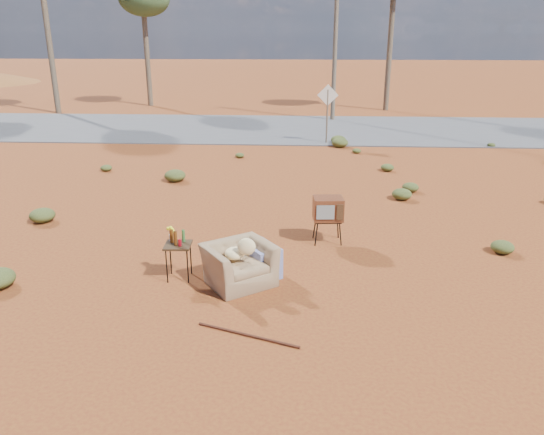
{
  "coord_description": "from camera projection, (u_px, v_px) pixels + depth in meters",
  "views": [
    {
      "loc": [
        0.59,
        -7.88,
        4.09
      ],
      "look_at": [
        0.06,
        1.33,
        0.8
      ],
      "focal_mm": 35.0,
      "sensor_mm": 36.0,
      "label": 1
    }
  ],
  "objects": [
    {
      "name": "rusty_bar",
      "position": [
        248.0,
        335.0,
        7.47
      ],
      "size": [
        1.49,
        0.58,
        0.04
      ],
      "primitive_type": "cylinder",
      "rotation": [
        0.0,
        1.57,
        -0.35
      ],
      "color": "#4E2214",
      "rests_on": "ground"
    },
    {
      "name": "armchair",
      "position": [
        243.0,
        258.0,
        8.95
      ],
      "size": [
        1.38,
        1.39,
        0.94
      ],
      "rotation": [
        0.0,
        0.0,
        0.62
      ],
      "color": "#8C6E4C",
      "rests_on": "ground"
    },
    {
      "name": "side_table",
      "position": [
        176.0,
        242.0,
        9.03
      ],
      "size": [
        0.47,
        0.47,
        0.91
      ],
      "rotation": [
        0.0,
        0.0,
        0.05
      ],
      "color": "#392614",
      "rests_on": "ground"
    },
    {
      "name": "scrub_patch",
      "position": [
        243.0,
        200.0,
        12.97
      ],
      "size": [
        17.49,
        8.07,
        0.33
      ],
      "color": "#535926",
      "rests_on": "ground"
    },
    {
      "name": "ground",
      "position": [
        264.0,
        289.0,
        8.82
      ],
      "size": [
        140.0,
        140.0,
        0.0
      ],
      "primitive_type": "plane",
      "color": "brown",
      "rests_on": "ground"
    },
    {
      "name": "road_sign",
      "position": [
        328.0,
        103.0,
        19.52
      ],
      "size": [
        0.78,
        0.06,
        2.19
      ],
      "color": "brown",
      "rests_on": "ground"
    },
    {
      "name": "highway",
      "position": [
        289.0,
        129.0,
        22.92
      ],
      "size": [
        140.0,
        7.0,
        0.04
      ],
      "primitive_type": "cube",
      "color": "#565659",
      "rests_on": "ground"
    },
    {
      "name": "tv_unit",
      "position": [
        328.0,
        209.0,
        10.56
      ],
      "size": [
        0.62,
        0.52,
        0.94
      ],
      "rotation": [
        0.0,
        0.0,
        0.08
      ],
      "color": "black",
      "rests_on": "ground"
    },
    {
      "name": "utility_pole_center",
      "position": [
        336.0,
        28.0,
        23.77
      ],
      "size": [
        1.4,
        0.2,
        8.0
      ],
      "color": "brown",
      "rests_on": "ground"
    },
    {
      "name": "eucalyptus_near_left",
      "position": [
        143.0,
        2.0,
        28.11
      ],
      "size": [
        3.2,
        3.2,
        6.6
      ],
      "color": "brown",
      "rests_on": "ground"
    }
  ]
}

